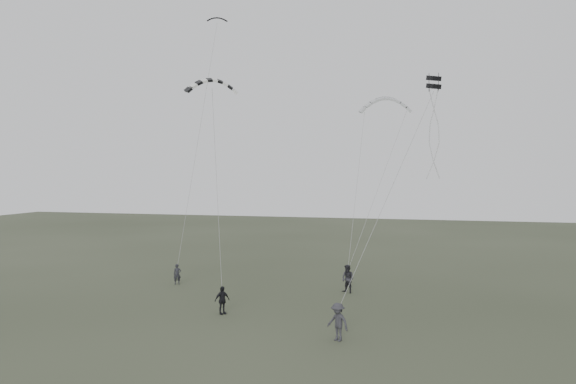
% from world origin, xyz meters
% --- Properties ---
extents(ground, '(140.00, 140.00, 0.00)m').
position_xyz_m(ground, '(0.00, 0.00, 0.00)').
color(ground, '#313825').
rests_on(ground, ground).
extents(flyer_left, '(0.65, 0.57, 1.50)m').
position_xyz_m(flyer_left, '(-7.79, 7.39, 0.75)').
color(flyer_left, black).
rests_on(flyer_left, ground).
extents(flyer_right, '(1.17, 1.09, 1.91)m').
position_xyz_m(flyer_right, '(4.72, 7.69, 0.96)').
color(flyer_right, '#25252A').
rests_on(flyer_right, ground).
extents(flyer_center, '(0.90, 0.99, 1.62)m').
position_xyz_m(flyer_center, '(-1.45, 0.16, 0.81)').
color(flyer_center, black).
rests_on(flyer_center, ground).
extents(flyer_far, '(1.38, 1.16, 1.85)m').
position_xyz_m(flyer_far, '(5.89, -3.22, 0.93)').
color(flyer_far, '#2E2D33').
rests_on(flyer_far, ground).
extents(kite_dark_small, '(1.71, 1.13, 0.63)m').
position_xyz_m(kite_dark_small, '(-6.44, 12.03, 20.46)').
color(kite_dark_small, black).
rests_on(kite_dark_small, flyer_left).
extents(kite_pale_large, '(4.20, 1.94, 1.83)m').
position_xyz_m(kite_pale_large, '(6.61, 14.43, 13.95)').
color(kite_pale_large, '#B5B8BB').
rests_on(kite_pale_large, flyer_right).
extents(kite_striped, '(3.35, 2.62, 1.43)m').
position_xyz_m(kite_striped, '(-2.91, 2.34, 13.87)').
color(kite_striped, black).
rests_on(kite_striped, flyer_center).
extents(kite_box, '(0.91, 0.94, 0.81)m').
position_xyz_m(kite_box, '(10.28, 2.44, 13.22)').
color(kite_box, black).
rests_on(kite_box, flyer_far).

